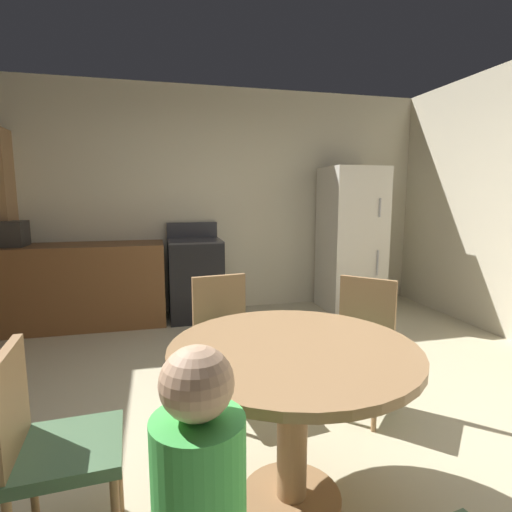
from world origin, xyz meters
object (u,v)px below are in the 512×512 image
Objects in this scene: oven_range at (195,278)px; dining_table at (293,381)px; microwave at (2,234)px; chair_west at (48,441)px; refrigerator at (351,239)px; chair_north at (225,332)px; chair_northeast at (361,335)px.

oven_range is 2.99m from dining_table.
microwave reaches higher than chair_west.
refrigerator is at bearing 58.78° from dining_table.
oven_range reaches higher than chair_north.
refrigerator reaches higher than microwave.
chair_northeast is at bearing -69.01° from oven_range.
dining_table is 1.01m from chair_west.
oven_range is 2.45m from chair_northeast.
chair_northeast is (-1.06, -2.23, -0.38)m from refrigerator.
refrigerator is (1.93, -0.05, 0.41)m from oven_range.
microwave is (-1.95, -0.00, 0.56)m from oven_range.
microwave reaches higher than dining_table.
microwave is at bearing 125.30° from dining_table.
chair_northeast is 1.00× the size of chair_west.
chair_northeast is at bearing 44.09° from dining_table.
microwave is 2.84m from chair_north.
chair_west reaches higher than dining_table.
microwave is 0.40× the size of dining_table.
chair_north is (0.01, -1.99, 0.03)m from oven_range.
chair_west is at bearing -176.33° from dining_table.
chair_north and chair_west have the same top height.
microwave is 3.28m from chair_west.
chair_northeast and chair_west have the same top height.
refrigerator is 3.44m from dining_table.
refrigerator reaches higher than dining_table.
chair_west is at bearing -69.96° from microwave.
chair_northeast is at bearing 20.21° from chair_west.
dining_table is 1.01m from chair_north.
refrigerator is at bearing 126.82° from chair_north.
oven_range is 1.26× the size of chair_northeast.
chair_north is at bearing 47.38° from chair_west.
refrigerator is 4.00× the size of microwave.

